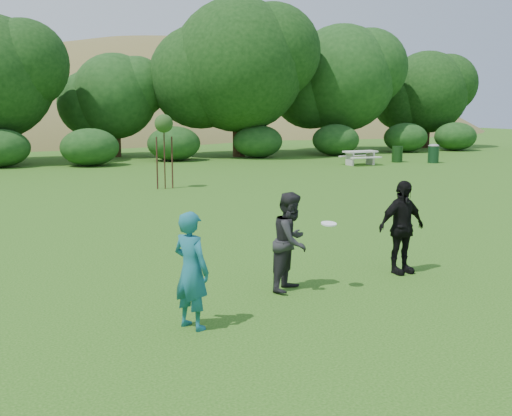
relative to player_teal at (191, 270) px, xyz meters
The scene contains 11 objects.
ground 2.71m from the player_teal, ahead, with size 120.00×120.00×0.00m, color #19470C.
player_teal is the anchor object (origin of this frame).
player_grey 2.49m from the player_teal, 27.54° to the left, with size 0.84×0.66×1.73m, color #242426.
player_black 4.82m from the player_teal, 15.57° to the left, with size 1.05×0.44×1.80m, color black.
trash_can_near 28.47m from the player_teal, 47.78° to the left, with size 0.60×0.60×0.90m, color #153413.
frisbee 2.89m from the player_teal, 16.42° to the left, with size 0.27×0.27×0.06m.
sapling 15.89m from the player_teal, 75.30° to the left, with size 0.70×0.70×2.85m.
picnic_table 26.16m from the player_teal, 51.51° to the left, with size 1.80×1.48×0.76m.
trash_can_lidded 28.71m from the player_teal, 43.87° to the left, with size 0.60×0.60×1.05m.
hillside 70.06m from the player_teal, 88.36° to the left, with size 150.00×72.00×52.00m.
tree_row 29.91m from the player_teal, 78.79° to the left, with size 53.92×10.38×9.62m.
Camera 1 is at (-5.33, -8.93, 3.22)m, focal length 45.00 mm.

